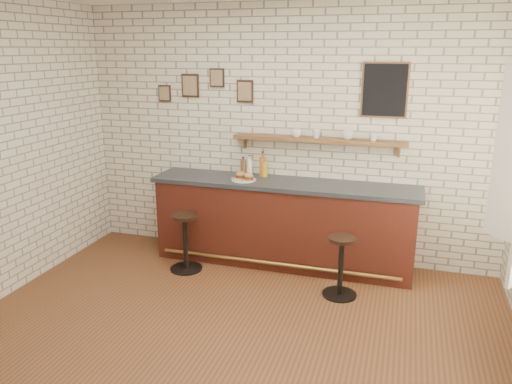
% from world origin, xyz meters
% --- Properties ---
extents(ground, '(5.00, 5.00, 0.00)m').
position_xyz_m(ground, '(0.00, 0.00, 0.00)').
color(ground, brown).
rests_on(ground, ground).
extents(bar_counter, '(3.10, 0.65, 1.01)m').
position_xyz_m(bar_counter, '(0.05, 1.70, 0.51)').
color(bar_counter, '#481B13').
rests_on(bar_counter, ground).
extents(sandwich_plate, '(0.28, 0.28, 0.01)m').
position_xyz_m(sandwich_plate, '(-0.40, 1.63, 1.02)').
color(sandwich_plate, white).
rests_on(sandwich_plate, bar_counter).
extents(ciabatta_sandwich, '(0.27, 0.20, 0.08)m').
position_xyz_m(ciabatta_sandwich, '(-0.39, 1.63, 1.06)').
color(ciabatta_sandwich, '#B28849').
rests_on(ciabatta_sandwich, sandwich_plate).
extents(potato_chips, '(0.27, 0.18, 0.00)m').
position_xyz_m(potato_chips, '(-0.41, 1.63, 1.02)').
color(potato_chips, gold).
rests_on(potato_chips, sandwich_plate).
extents(bitters_bottle_brown, '(0.07, 0.07, 0.22)m').
position_xyz_m(bitters_bottle_brown, '(-0.49, 1.87, 1.10)').
color(bitters_bottle_brown, brown).
rests_on(bitters_bottle_brown, bar_counter).
extents(bitters_bottle_white, '(0.06, 0.06, 0.25)m').
position_xyz_m(bitters_bottle_white, '(-0.41, 1.87, 1.11)').
color(bitters_bottle_white, white).
rests_on(bitters_bottle_white, bar_counter).
extents(bitters_bottle_amber, '(0.07, 0.07, 0.30)m').
position_xyz_m(bitters_bottle_amber, '(-0.25, 1.87, 1.13)').
color(bitters_bottle_amber, '#A65F1A').
rests_on(bitters_bottle_amber, bar_counter).
extents(condiment_bottle_yellow, '(0.06, 0.06, 0.21)m').
position_xyz_m(condiment_bottle_yellow, '(-0.22, 1.87, 1.10)').
color(condiment_bottle_yellow, gold).
rests_on(condiment_bottle_yellow, bar_counter).
extents(bar_stool_left, '(0.37, 0.37, 0.67)m').
position_xyz_m(bar_stool_left, '(-0.98, 1.19, 0.36)').
color(bar_stool_left, black).
rests_on(bar_stool_left, ground).
extents(bar_stool_right, '(0.36, 0.36, 0.65)m').
position_xyz_m(bar_stool_right, '(0.83, 1.07, 0.35)').
color(bar_stool_right, black).
rests_on(bar_stool_right, ground).
extents(wall_shelf, '(2.00, 0.18, 0.18)m').
position_xyz_m(wall_shelf, '(0.40, 1.90, 1.48)').
color(wall_shelf, brown).
rests_on(wall_shelf, ground).
extents(shelf_cup_a, '(0.16, 0.16, 0.09)m').
position_xyz_m(shelf_cup_a, '(0.15, 1.90, 1.55)').
color(shelf_cup_a, white).
rests_on(shelf_cup_a, wall_shelf).
extents(shelf_cup_b, '(0.15, 0.15, 0.10)m').
position_xyz_m(shelf_cup_b, '(0.38, 1.90, 1.55)').
color(shelf_cup_b, white).
rests_on(shelf_cup_b, wall_shelf).
extents(shelf_cup_c, '(0.13, 0.13, 0.10)m').
position_xyz_m(shelf_cup_c, '(0.74, 1.90, 1.55)').
color(shelf_cup_c, white).
rests_on(shelf_cup_c, wall_shelf).
extents(shelf_cup_d, '(0.13, 0.13, 0.09)m').
position_xyz_m(shelf_cup_d, '(1.02, 1.90, 1.54)').
color(shelf_cup_d, white).
rests_on(shelf_cup_d, wall_shelf).
extents(back_wall_decor, '(2.96, 0.02, 0.56)m').
position_xyz_m(back_wall_decor, '(0.23, 1.98, 2.05)').
color(back_wall_decor, black).
rests_on(back_wall_decor, ground).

